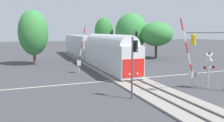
# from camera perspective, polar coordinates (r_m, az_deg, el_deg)

# --- Properties ---
(ground_plane) EXTENTS (220.00, 220.00, 0.00)m
(ground_plane) POSITION_cam_1_polar(r_m,az_deg,el_deg) (27.21, 3.92, -4.79)
(ground_plane) COLOR #3D3D42
(road_centre_stripe) EXTENTS (44.00, 0.20, 0.01)m
(road_centre_stripe) POSITION_cam_1_polar(r_m,az_deg,el_deg) (27.21, 3.92, -4.78)
(road_centre_stripe) COLOR beige
(road_centre_stripe) RESTS_ON ground
(railway_track) EXTENTS (4.40, 80.00, 0.32)m
(railway_track) POSITION_cam_1_polar(r_m,az_deg,el_deg) (27.19, 3.92, -4.59)
(railway_track) COLOR gray
(railway_track) RESTS_ON ground
(commuter_train) EXTENTS (3.04, 38.98, 5.16)m
(commuter_train) POSITION_cam_1_polar(r_m,az_deg,el_deg) (41.96, -5.42, 3.49)
(commuter_train) COLOR silver
(commuter_train) RESTS_ON railway_track
(crossing_gate_near) EXTENTS (2.38, 0.40, 7.19)m
(crossing_gate_near) POSITION_cam_1_polar(r_m,az_deg,el_deg) (24.11, 19.99, -1.53)
(crossing_gate_near) COLOR #B7B7BC
(crossing_gate_near) RESTS_ON ground
(crossing_signal_mast) EXTENTS (1.36, 0.44, 3.86)m
(crossing_signal_mast) POSITION_cam_1_polar(r_m,az_deg,el_deg) (24.53, 24.01, -1.23)
(crossing_signal_mast) COLOR #B2B2B7
(crossing_signal_mast) RESTS_ON ground
(crossing_gate_far) EXTENTS (1.60, 0.40, 6.56)m
(crossing_gate_far) POSITION_cam_1_polar(r_m,az_deg,el_deg) (31.18, -8.58, 0.58)
(crossing_gate_far) COLOR #B7B7BC
(crossing_gate_far) RESTS_ON ground
(traffic_signal_far_side) EXTENTS (0.53, 0.38, 6.18)m
(traffic_signal_far_side) POSITION_cam_1_polar(r_m,az_deg,el_deg) (37.46, 6.19, 5.01)
(traffic_signal_far_side) COLOR #4C4C51
(traffic_signal_far_side) RESTS_ON ground
(traffic_signal_near_right) EXTENTS (5.38, 0.38, 6.06)m
(traffic_signal_near_right) POSITION_cam_1_polar(r_m,az_deg,el_deg) (22.91, 25.76, 3.73)
(traffic_signal_near_right) COLOR #4C4C51
(traffic_signal_near_right) RESTS_ON ground
(traffic_signal_median) EXTENTS (0.53, 0.38, 5.45)m
(traffic_signal_median) POSITION_cam_1_polar(r_m,az_deg,el_deg) (18.90, 5.74, 0.85)
(traffic_signal_median) COLOR #4C4C51
(traffic_signal_median) RESTS_ON ground
(oak_behind_train) EXTENTS (5.07, 5.07, 9.63)m
(oak_behind_train) POSITION_cam_1_polar(r_m,az_deg,el_deg) (40.88, -19.89, 6.96)
(oak_behind_train) COLOR brown
(oak_behind_train) RESTS_ON ground
(maple_right_background) EXTENTS (6.99, 6.99, 7.94)m
(maple_right_background) POSITION_cam_1_polar(r_m,az_deg,el_deg) (48.35, 11.54, 6.93)
(maple_right_background) COLOR #4C3828
(maple_right_background) RESTS_ON ground
(elm_centre_background) EXTENTS (4.45, 4.45, 9.14)m
(elm_centre_background) POSITION_cam_1_polar(r_m,az_deg,el_deg) (51.88, -2.13, 7.50)
(elm_centre_background) COLOR brown
(elm_centre_background) RESTS_ON ground
(oak_far_right) EXTENTS (7.16, 7.16, 9.99)m
(oak_far_right) POSITION_cam_1_polar(r_m,az_deg,el_deg) (49.99, 4.98, 7.58)
(oak_far_right) COLOR brown
(oak_far_right) RESTS_ON ground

